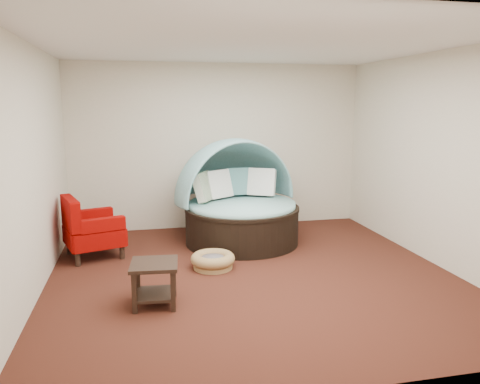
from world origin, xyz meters
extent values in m
plane|color=#431B13|center=(0.00, 0.00, 0.00)|extent=(5.00, 5.00, 0.00)
plane|color=beige|center=(0.00, 2.50, 1.40)|extent=(5.00, 0.00, 5.00)
plane|color=beige|center=(0.00, -2.50, 1.40)|extent=(5.00, 0.00, 5.00)
plane|color=beige|center=(-2.50, 0.00, 1.40)|extent=(0.00, 5.00, 5.00)
plane|color=beige|center=(2.50, 0.00, 1.40)|extent=(0.00, 5.00, 5.00)
plane|color=white|center=(0.00, 0.00, 2.80)|extent=(5.00, 5.00, 0.00)
cylinder|color=black|center=(0.17, 1.40, 0.26)|extent=(2.16, 2.16, 0.53)
cylinder|color=black|center=(0.17, 1.40, 0.55)|extent=(2.18, 2.18, 0.05)
cylinder|color=#9DDAD5|center=(0.17, 1.40, 0.59)|extent=(2.04, 2.04, 0.12)
cube|color=#406B45|center=(-0.40, 1.55, 0.88)|extent=(0.43, 0.51, 0.46)
cube|color=white|center=(-0.14, 1.72, 0.88)|extent=(0.51, 0.45, 0.46)
cube|color=#589599|center=(0.23, 1.90, 0.88)|extent=(0.45, 0.27, 0.46)
cube|color=white|center=(0.58, 1.78, 0.88)|extent=(0.51, 0.43, 0.46)
cylinder|color=olive|center=(-0.45, 0.36, 0.03)|extent=(0.57, 0.57, 0.06)
torus|color=olive|center=(-0.45, 0.36, 0.13)|extent=(0.64, 0.64, 0.15)
cylinder|color=slate|center=(-0.45, 0.36, 0.11)|extent=(0.38, 0.38, 0.09)
cylinder|color=black|center=(-2.19, 0.82, 0.09)|extent=(0.09, 0.09, 0.18)
cylinder|color=black|center=(-2.38, 1.38, 0.09)|extent=(0.09, 0.09, 0.18)
cylinder|color=black|center=(-1.62, 1.00, 0.09)|extent=(0.09, 0.09, 0.18)
cylinder|color=black|center=(-1.81, 1.57, 0.09)|extent=(0.09, 0.09, 0.18)
cube|color=#910002|center=(-2.00, 1.19, 0.31)|extent=(0.94, 0.94, 0.26)
cube|color=#910002|center=(-2.28, 1.10, 0.66)|extent=(0.36, 0.75, 0.44)
cube|color=#910002|center=(-1.85, 0.90, 0.53)|extent=(0.60, 0.30, 0.18)
cube|color=#910002|center=(-2.05, 1.51, 0.53)|extent=(0.60, 0.30, 0.18)
cube|color=black|center=(-1.23, -0.63, 0.45)|extent=(0.53, 0.53, 0.04)
cube|color=black|center=(-1.23, -0.63, 0.12)|extent=(0.47, 0.47, 0.03)
cube|color=black|center=(-1.45, -0.81, 0.22)|extent=(0.05, 0.05, 0.43)
cube|color=black|center=(-1.41, -0.42, 0.22)|extent=(0.05, 0.05, 0.43)
cube|color=black|center=(-1.06, -0.84, 0.22)|extent=(0.05, 0.05, 0.43)
cube|color=black|center=(-1.02, -0.45, 0.22)|extent=(0.05, 0.05, 0.43)
camera|label=1|loc=(-1.35, -5.44, 2.12)|focal=35.00mm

